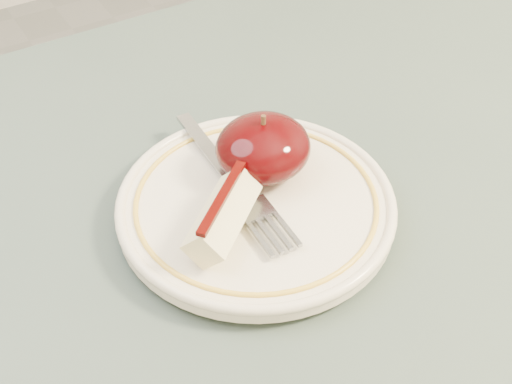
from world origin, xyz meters
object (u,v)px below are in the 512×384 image
table (359,344)px  apple_half (263,148)px  fork (233,181)px  plate (256,205)px

table → apple_half: size_ratio=11.29×
apple_half → fork: 0.04m
plate → apple_half: apple_half is taller
apple_half → fork: apple_half is taller
table → fork: 0.17m
table → plate: size_ratio=3.98×
table → fork: (-0.05, 0.12, 0.11)m
table → plate: plate is taller
plate → apple_half: 0.05m
table → fork: size_ratio=4.77×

